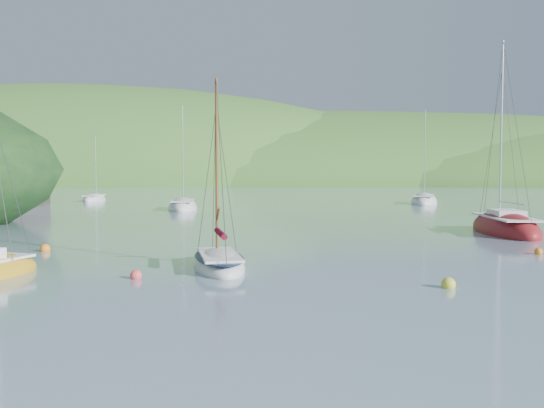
{
  "coord_description": "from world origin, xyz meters",
  "views": [
    {
      "loc": [
        -1.42,
        -20.15,
        3.97
      ],
      "look_at": [
        -1.08,
        8.0,
        2.38
      ],
      "focal_mm": 40.0,
      "sensor_mm": 36.0,
      "label": 1
    }
  ],
  "objects_px": {
    "daysailer_white": "(219,263)",
    "distant_sloop_b": "(424,202)",
    "sloop_red": "(505,230)",
    "distant_sloop_c": "(94,200)",
    "distant_sloop_a": "(183,208)"
  },
  "relations": [
    {
      "from": "daysailer_white",
      "to": "distant_sloop_a",
      "type": "xyz_separation_m",
      "value": [
        -6.34,
        36.12,
        -0.01
      ]
    },
    {
      "from": "daysailer_white",
      "to": "distant_sloop_c",
      "type": "xyz_separation_m",
      "value": [
        -19.87,
        52.99,
        -0.04
      ]
    },
    {
      "from": "sloop_red",
      "to": "distant_sloop_a",
      "type": "distance_m",
      "value": 32.58
    },
    {
      "from": "daysailer_white",
      "to": "distant_sloop_b",
      "type": "bearing_deg",
      "value": 55.59
    },
    {
      "from": "sloop_red",
      "to": "distant_sloop_a",
      "type": "bearing_deg",
      "value": 138.54
    },
    {
      "from": "sloop_red",
      "to": "distant_sloop_c",
      "type": "distance_m",
      "value": 54.12
    },
    {
      "from": "distant_sloop_b",
      "to": "distant_sloop_c",
      "type": "distance_m",
      "value": 40.95
    },
    {
      "from": "sloop_red",
      "to": "distant_sloop_b",
      "type": "height_order",
      "value": "sloop_red"
    },
    {
      "from": "distant_sloop_b",
      "to": "daysailer_white",
      "type": "bearing_deg",
      "value": -97.59
    },
    {
      "from": "daysailer_white",
      "to": "distant_sloop_c",
      "type": "bearing_deg",
      "value": 99.99
    },
    {
      "from": "distant_sloop_b",
      "to": "sloop_red",
      "type": "bearing_deg",
      "value": -80.06
    },
    {
      "from": "distant_sloop_b",
      "to": "distant_sloop_a",
      "type": "bearing_deg",
      "value": -142.57
    },
    {
      "from": "distant_sloop_a",
      "to": "distant_sloop_c",
      "type": "relative_size",
      "value": 1.27
    },
    {
      "from": "distant_sloop_a",
      "to": "distant_sloop_b",
      "type": "relative_size",
      "value": 0.94
    },
    {
      "from": "daysailer_white",
      "to": "distant_sloop_b",
      "type": "xyz_separation_m",
      "value": [
        20.58,
        46.55,
        -0.0
      ]
    }
  ]
}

